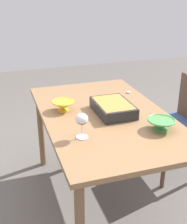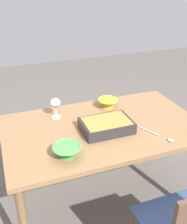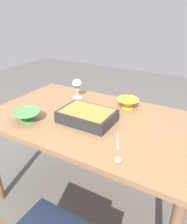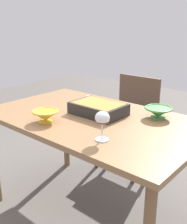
% 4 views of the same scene
% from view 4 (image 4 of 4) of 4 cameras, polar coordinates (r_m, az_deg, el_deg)
% --- Properties ---
extents(ground_plane, '(8.00, 8.00, 0.00)m').
position_cam_4_polar(ground_plane, '(2.15, -0.25, -20.21)').
color(ground_plane, '#5B5651').
extents(dining_table, '(1.42, 0.86, 0.75)m').
position_cam_4_polar(dining_table, '(1.81, -0.28, -3.33)').
color(dining_table, olive).
rests_on(dining_table, ground_plane).
extents(chair, '(0.45, 0.40, 0.86)m').
position_cam_4_polar(chair, '(2.57, 7.90, -1.15)').
color(chair, '#334772').
rests_on(chair, ground_plane).
extents(wine_glass, '(0.08, 0.08, 0.16)m').
position_cam_4_polar(wine_glass, '(1.39, 1.85, -1.63)').
color(wine_glass, white).
rests_on(wine_glass, dining_table).
extents(casserole_dish, '(0.35, 0.24, 0.08)m').
position_cam_4_polar(casserole_dish, '(1.81, 1.11, 0.83)').
color(casserole_dish, '#262628').
rests_on(casserole_dish, dining_table).
extents(mixing_bowl, '(0.16, 0.16, 0.07)m').
position_cam_4_polar(mixing_bowl, '(1.69, -9.99, -0.71)').
color(mixing_bowl, yellow).
rests_on(mixing_bowl, dining_table).
extents(small_bowl, '(0.18, 0.18, 0.07)m').
position_cam_4_polar(small_bowl, '(1.79, 13.38, 0.02)').
color(small_bowl, '#4C994C').
rests_on(small_bowl, dining_table).
extents(serving_spoon, '(0.14, 0.27, 0.01)m').
position_cam_4_polar(serving_spoon, '(2.17, -1.76, 2.85)').
color(serving_spoon, silver).
rests_on(serving_spoon, dining_table).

